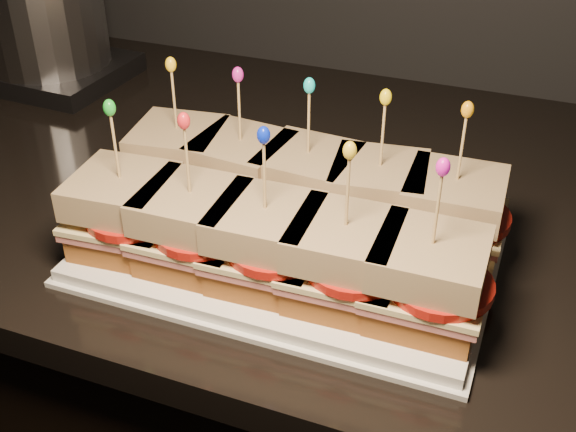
% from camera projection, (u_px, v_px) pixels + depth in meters
% --- Properties ---
extents(cabinet, '(2.18, 0.70, 0.83)m').
position_uv_depth(cabinet, '(157.00, 375.00, 1.24)').
color(cabinet, black).
rests_on(cabinet, ground).
extents(granite_slab, '(2.22, 0.74, 0.04)m').
position_uv_depth(granite_slab, '(126.00, 153.00, 1.01)').
color(granite_slab, black).
rests_on(granite_slab, cabinet).
extents(platter, '(0.41, 0.25, 0.02)m').
position_uv_depth(platter, '(288.00, 252.00, 0.76)').
color(platter, white).
rests_on(platter, granite_slab).
extents(platter_rim, '(0.42, 0.27, 0.01)m').
position_uv_depth(platter_rim, '(288.00, 257.00, 0.77)').
color(platter_rim, white).
rests_on(platter_rim, granite_slab).
extents(sandwich_0_bread_bot, '(0.11, 0.11, 0.03)m').
position_uv_depth(sandwich_0_bread_bot, '(182.00, 181.00, 0.85)').
color(sandwich_0_bread_bot, '#5C320E').
rests_on(sandwich_0_bread_bot, platter).
extents(sandwich_0_ham, '(0.12, 0.11, 0.01)m').
position_uv_depth(sandwich_0_ham, '(180.00, 168.00, 0.84)').
color(sandwich_0_ham, '#CC6767').
rests_on(sandwich_0_ham, sandwich_0_bread_bot).
extents(sandwich_0_cheese, '(0.12, 0.12, 0.01)m').
position_uv_depth(sandwich_0_cheese, '(180.00, 163.00, 0.83)').
color(sandwich_0_cheese, '#F1DD96').
rests_on(sandwich_0_cheese, sandwich_0_ham).
extents(sandwich_0_tomato, '(0.09, 0.09, 0.01)m').
position_uv_depth(sandwich_0_tomato, '(186.00, 162.00, 0.82)').
color(sandwich_0_tomato, red).
rests_on(sandwich_0_tomato, sandwich_0_cheese).
extents(sandwich_0_bread_top, '(0.11, 0.11, 0.03)m').
position_uv_depth(sandwich_0_bread_top, '(178.00, 141.00, 0.82)').
color(sandwich_0_bread_top, brown).
rests_on(sandwich_0_bread_top, sandwich_0_tomato).
extents(sandwich_0_pick, '(0.00, 0.00, 0.09)m').
position_uv_depth(sandwich_0_pick, '(174.00, 103.00, 0.79)').
color(sandwich_0_pick, tan).
rests_on(sandwich_0_pick, sandwich_0_bread_top).
extents(sandwich_0_frill, '(0.01, 0.01, 0.02)m').
position_uv_depth(sandwich_0_frill, '(171.00, 64.00, 0.77)').
color(sandwich_0_frill, yellow).
rests_on(sandwich_0_frill, sandwich_0_pick).
extents(sandwich_1_bread_bot, '(0.10, 0.10, 0.03)m').
position_uv_depth(sandwich_1_bread_bot, '(243.00, 194.00, 0.82)').
color(sandwich_1_bread_bot, '#5C320E').
rests_on(sandwich_1_bread_bot, platter).
extents(sandwich_1_ham, '(0.11, 0.11, 0.01)m').
position_uv_depth(sandwich_1_ham, '(242.00, 181.00, 0.81)').
color(sandwich_1_ham, '#CC6767').
rests_on(sandwich_1_ham, sandwich_1_bread_bot).
extents(sandwich_1_cheese, '(0.12, 0.11, 0.01)m').
position_uv_depth(sandwich_1_cheese, '(242.00, 175.00, 0.81)').
color(sandwich_1_cheese, '#F1DD96').
rests_on(sandwich_1_cheese, sandwich_1_ham).
extents(sandwich_1_tomato, '(0.09, 0.09, 0.01)m').
position_uv_depth(sandwich_1_tomato, '(249.00, 174.00, 0.80)').
color(sandwich_1_tomato, red).
rests_on(sandwich_1_tomato, sandwich_1_cheese).
extents(sandwich_1_bread_top, '(0.11, 0.11, 0.03)m').
position_uv_depth(sandwich_1_bread_top, '(241.00, 153.00, 0.79)').
color(sandwich_1_bread_top, brown).
rests_on(sandwich_1_bread_top, sandwich_1_tomato).
extents(sandwich_1_pick, '(0.00, 0.00, 0.09)m').
position_uv_depth(sandwich_1_pick, '(239.00, 115.00, 0.77)').
color(sandwich_1_pick, tan).
rests_on(sandwich_1_pick, sandwich_1_bread_top).
extents(sandwich_1_frill, '(0.01, 0.01, 0.02)m').
position_uv_depth(sandwich_1_frill, '(238.00, 75.00, 0.74)').
color(sandwich_1_frill, '#CE1E9A').
rests_on(sandwich_1_frill, sandwich_1_pick).
extents(sandwich_2_bread_bot, '(0.10, 0.10, 0.03)m').
position_uv_depth(sandwich_2_bread_bot, '(307.00, 207.00, 0.80)').
color(sandwich_2_bread_bot, '#5C320E').
rests_on(sandwich_2_bread_bot, platter).
extents(sandwich_2_ham, '(0.11, 0.11, 0.01)m').
position_uv_depth(sandwich_2_ham, '(307.00, 194.00, 0.79)').
color(sandwich_2_ham, '#CC6767').
rests_on(sandwich_2_ham, sandwich_2_bread_bot).
extents(sandwich_2_cheese, '(0.11, 0.11, 0.01)m').
position_uv_depth(sandwich_2_cheese, '(308.00, 188.00, 0.78)').
color(sandwich_2_cheese, '#F1DD96').
rests_on(sandwich_2_cheese, sandwich_2_ham).
extents(sandwich_2_tomato, '(0.09, 0.09, 0.01)m').
position_uv_depth(sandwich_2_tomato, '(316.00, 187.00, 0.77)').
color(sandwich_2_tomato, red).
rests_on(sandwich_2_tomato, sandwich_2_cheese).
extents(sandwich_2_bread_top, '(0.10, 0.10, 0.03)m').
position_uv_depth(sandwich_2_bread_top, '(308.00, 166.00, 0.77)').
color(sandwich_2_bread_top, brown).
rests_on(sandwich_2_bread_top, sandwich_2_tomato).
extents(sandwich_2_pick, '(0.00, 0.00, 0.09)m').
position_uv_depth(sandwich_2_pick, '(309.00, 126.00, 0.74)').
color(sandwich_2_pick, tan).
rests_on(sandwich_2_pick, sandwich_2_bread_top).
extents(sandwich_2_frill, '(0.01, 0.01, 0.02)m').
position_uv_depth(sandwich_2_frill, '(309.00, 85.00, 0.72)').
color(sandwich_2_frill, '#11C7CB').
rests_on(sandwich_2_frill, sandwich_2_pick).
extents(sandwich_3_bread_bot, '(0.11, 0.11, 0.03)m').
position_uv_depth(sandwich_3_bread_bot, '(376.00, 221.00, 0.77)').
color(sandwich_3_bread_bot, '#5C320E').
rests_on(sandwich_3_bread_bot, platter).
extents(sandwich_3_ham, '(0.12, 0.11, 0.01)m').
position_uv_depth(sandwich_3_ham, '(377.00, 208.00, 0.76)').
color(sandwich_3_ham, '#CC6767').
rests_on(sandwich_3_ham, sandwich_3_bread_bot).
extents(sandwich_3_cheese, '(0.12, 0.12, 0.01)m').
position_uv_depth(sandwich_3_cheese, '(377.00, 202.00, 0.76)').
color(sandwich_3_cheese, '#F1DD96').
rests_on(sandwich_3_cheese, sandwich_3_ham).
extents(sandwich_3_tomato, '(0.09, 0.09, 0.01)m').
position_uv_depth(sandwich_3_tomato, '(387.00, 201.00, 0.75)').
color(sandwich_3_tomato, red).
rests_on(sandwich_3_tomato, sandwich_3_cheese).
extents(sandwich_3_bread_top, '(0.11, 0.11, 0.03)m').
position_uv_depth(sandwich_3_bread_top, '(379.00, 179.00, 0.75)').
color(sandwich_3_bread_top, brown).
rests_on(sandwich_3_bread_top, sandwich_3_tomato).
extents(sandwich_3_pick, '(0.00, 0.00, 0.09)m').
position_uv_depth(sandwich_3_pick, '(382.00, 139.00, 0.72)').
color(sandwich_3_pick, tan).
rests_on(sandwich_3_pick, sandwich_3_bread_top).
extents(sandwich_3_frill, '(0.01, 0.01, 0.02)m').
position_uv_depth(sandwich_3_frill, '(386.00, 97.00, 0.70)').
color(sandwich_3_frill, yellow).
rests_on(sandwich_3_frill, sandwich_3_pick).
extents(sandwich_4_bread_bot, '(0.10, 0.10, 0.03)m').
position_uv_depth(sandwich_4_bread_bot, '(449.00, 236.00, 0.75)').
color(sandwich_4_bread_bot, '#5C320E').
rests_on(sandwich_4_bread_bot, platter).
extents(sandwich_4_ham, '(0.11, 0.10, 0.01)m').
position_uv_depth(sandwich_4_ham, '(451.00, 223.00, 0.74)').
color(sandwich_4_ham, '#CC6767').
rests_on(sandwich_4_ham, sandwich_4_bread_bot).
extents(sandwich_4_cheese, '(0.11, 0.11, 0.01)m').
position_uv_depth(sandwich_4_cheese, '(452.00, 217.00, 0.74)').
color(sandwich_4_cheese, '#F1DD96').
rests_on(sandwich_4_cheese, sandwich_4_ham).
extents(sandwich_4_tomato, '(0.09, 0.09, 0.01)m').
position_uv_depth(sandwich_4_tomato, '(463.00, 216.00, 0.72)').
color(sandwich_4_tomato, red).
rests_on(sandwich_4_tomato, sandwich_4_cheese).
extents(sandwich_4_bread_top, '(0.10, 0.10, 0.03)m').
position_uv_depth(sandwich_4_bread_top, '(455.00, 193.00, 0.72)').
color(sandwich_4_bread_top, brown).
rests_on(sandwich_4_bread_top, sandwich_4_tomato).
extents(sandwich_4_pick, '(0.00, 0.00, 0.09)m').
position_uv_depth(sandwich_4_pick, '(461.00, 152.00, 0.70)').
color(sandwich_4_pick, tan).
rests_on(sandwich_4_pick, sandwich_4_bread_top).
extents(sandwich_4_frill, '(0.01, 0.01, 0.02)m').
position_uv_depth(sandwich_4_frill, '(468.00, 110.00, 0.67)').
color(sandwich_4_frill, orange).
rests_on(sandwich_4_frill, sandwich_4_pick).
extents(sandwich_5_bread_bot, '(0.10, 0.10, 0.03)m').
position_uv_depth(sandwich_5_bread_bot, '(128.00, 234.00, 0.75)').
color(sandwich_5_bread_bot, '#5C320E').
rests_on(sandwich_5_bread_bot, platter).
extents(sandwich_5_ham, '(0.11, 0.11, 0.01)m').
position_uv_depth(sandwich_5_ham, '(126.00, 220.00, 0.74)').
color(sandwich_5_ham, '#CC6767').
rests_on(sandwich_5_ham, sandwich_5_bread_bot).
extents(sandwich_5_cheese, '(0.11, 0.11, 0.01)m').
position_uv_depth(sandwich_5_cheese, '(125.00, 215.00, 0.74)').
color(sandwich_5_cheese, '#F1DD96').
rests_on(sandwich_5_cheese, sandwich_5_ham).
extents(sandwich_5_tomato, '(0.09, 0.09, 0.01)m').
position_uv_depth(sandwich_5_tomato, '(131.00, 214.00, 0.73)').
color(sandwich_5_tomato, red).
rests_on(sandwich_5_tomato, sandwich_5_cheese).
extents(sandwich_5_bread_top, '(0.10, 0.10, 0.03)m').
position_uv_depth(sandwich_5_bread_top, '(122.00, 191.00, 0.72)').
color(sandwich_5_bread_top, brown).
rests_on(sandwich_5_bread_top, sandwich_5_tomato).
extents(sandwich_5_pick, '(0.00, 0.00, 0.09)m').
position_uv_depth(sandwich_5_pick, '(116.00, 150.00, 0.70)').
color(sandwich_5_pick, tan).
rests_on(sandwich_5_pick, sandwich_5_bread_top).
extents(sandwich_5_frill, '(0.01, 0.01, 0.02)m').
position_uv_depth(sandwich_5_frill, '(109.00, 108.00, 0.67)').
color(sandwich_5_frill, green).
rests_on(sandwich_5_frill, sandwich_5_pick).
extents(sandwich_6_bread_bot, '(0.10, 0.10, 0.03)m').
position_uv_depth(sandwich_6_bread_bot, '(195.00, 250.00, 0.73)').
color(sandwich_6_bread_bot, '#5C320E').
rests_on(sandwich_6_bread_bot, platter).
extents(sandwich_6_ham, '(0.11, 0.10, 0.01)m').
position_uv_depth(sandwich_6_ham, '(194.00, 236.00, 0.72)').
color(sandwich_6_ham, '#CC6767').
rests_on(sandwich_6_ham, sandwich_6_bread_bot).
extents(sandwich_6_cheese, '(0.11, 0.10, 0.01)m').
position_uv_depth(sandwich_6_cheese, '(193.00, 230.00, 0.72)').
color(sandwich_6_cheese, '#F1DD96').
rests_on(sandwich_6_cheese, sandwich_6_ham).
extents(sandwich_6_tomato, '(0.09, 0.09, 0.01)m').
position_uv_depth(sandwich_6_tomato, '(201.00, 230.00, 0.70)').
color(sandwich_6_tomato, red).
rests_on(sandwich_6_tomato, sandwich_6_cheese).
extents(sandwich_6_bread_top, '(0.10, 0.10, 0.03)m').
position_uv_depth(sandwich_6_bread_top, '(191.00, 206.00, 0.70)').
color(sandwich_6_bread_top, brown).
rests_on(sandwich_6_bread_top, sandwich_6_tomato).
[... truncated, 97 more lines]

